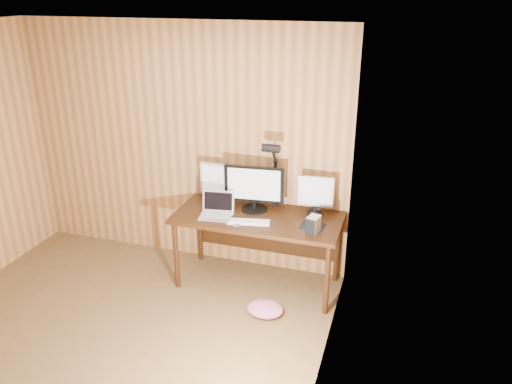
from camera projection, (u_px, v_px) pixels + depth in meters
The scene contains 14 objects.
room_shell at pixel (57, 230), 3.38m from camera, with size 4.00×4.00×4.00m.
desk at pixel (260, 224), 4.87m from camera, with size 1.60×0.70×0.75m.
monitor_center at pixel (254, 187), 4.81m from camera, with size 0.58×0.25×0.45m.
monitor_left at pixel (217, 182), 4.99m from camera, with size 0.36×0.17×0.41m.
monitor_right at pixel (316, 195), 4.72m from camera, with size 0.34×0.16×0.38m.
laptop at pixel (217, 210), 4.77m from camera, with size 0.34×0.28×0.22m.
keyboard at pixel (249, 222), 4.62m from camera, with size 0.40×0.19×0.02m.
mousepad at pixel (313, 226), 4.56m from camera, with size 0.22×0.18×0.00m, color black.
mouse at pixel (313, 224), 4.55m from camera, with size 0.07×0.11×0.04m, color black.
hard_drive at pixel (313, 225), 4.42m from camera, with size 0.12×0.16×0.15m.
phone at pixel (238, 224), 4.59m from camera, with size 0.06×0.09×0.01m.
speaker at pixel (318, 214), 4.66m from camera, with size 0.05×0.05×0.11m, color black.
desk_lamp at pixel (273, 165), 4.75m from camera, with size 0.17×0.24×0.73m.
fabric_pile at pixel (265, 309), 4.55m from camera, with size 0.34×0.28×0.11m, color #C25E7A, non-canonical shape.
Camera 1 is at (2.19, -2.49, 2.79)m, focal length 35.00 mm.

